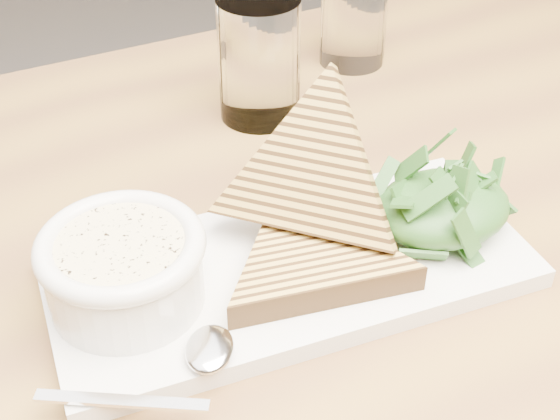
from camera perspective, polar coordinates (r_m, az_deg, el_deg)
name	(u,v)px	position (r m, az deg, el deg)	size (l,w,h in m)	color
table_top	(394,278)	(0.62, 8.34, -4.96)	(1.33, 0.89, 0.04)	olive
platter	(290,270)	(0.58, 0.77, -4.42)	(0.35, 0.16, 0.02)	white
soup_bowl	(125,277)	(0.54, -11.26, -4.82)	(0.11, 0.11, 0.04)	white
soup	(120,248)	(0.52, -11.60, -2.72)	(0.09, 0.09, 0.01)	beige
bowl_rim	(120,245)	(0.52, -11.63, -2.55)	(0.11, 0.11, 0.01)	white
sandwich_flat	(311,260)	(0.56, 2.28, -3.70)	(0.16, 0.16, 0.02)	gold
sandwich_lean	(312,177)	(0.57, 2.35, 2.46)	(0.16, 0.16, 0.09)	gold
salad_base	(442,208)	(0.60, 11.77, 0.14)	(0.11, 0.09, 0.04)	#123511
arugula_pile	(443,202)	(0.60, 11.84, 0.60)	(0.11, 0.10, 0.05)	#3A6F2A
spoon_bowl	(210,349)	(0.51, -5.17, -10.08)	(0.03, 0.04, 0.01)	silver
spoon_handle	(122,401)	(0.49, -11.50, -13.52)	(0.11, 0.01, 0.00)	silver
glass_near	(259,59)	(0.75, -1.53, 10.95)	(0.08, 0.08, 0.12)	white
glass_far	(354,15)	(0.86, 5.42, 14.01)	(0.07, 0.07, 0.11)	white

